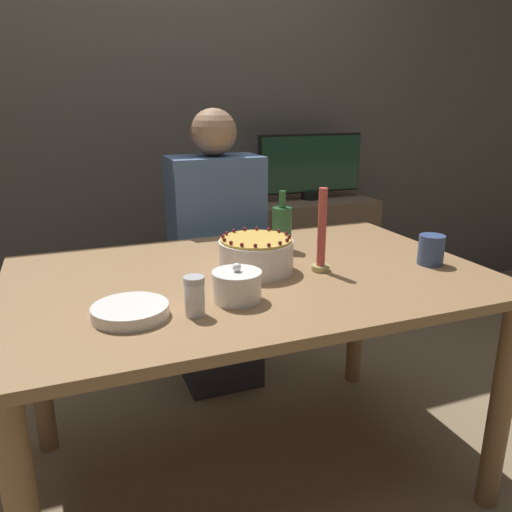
{
  "coord_description": "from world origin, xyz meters",
  "views": [
    {
      "loc": [
        -0.53,
        -1.4,
        1.28
      ],
      "look_at": [
        0.02,
        0.01,
        0.81
      ],
      "focal_mm": 35.0,
      "sensor_mm": 36.0,
      "label": 1
    }
  ],
  "objects_px": {
    "candle": "(322,238)",
    "tv_monitor": "(311,165)",
    "cake": "(256,255)",
    "sugar_bowl": "(237,286)",
    "bottle": "(282,227)",
    "person_man_blue_shirt": "(217,270)",
    "sugar_shaker": "(195,296)"
  },
  "relations": [
    {
      "from": "candle",
      "to": "tv_monitor",
      "type": "xyz_separation_m",
      "value": [
        0.59,
        1.21,
        0.07
      ]
    },
    {
      "from": "cake",
      "to": "sugar_bowl",
      "type": "height_order",
      "value": "cake"
    },
    {
      "from": "cake",
      "to": "bottle",
      "type": "height_order",
      "value": "bottle"
    },
    {
      "from": "bottle",
      "to": "tv_monitor",
      "type": "xyz_separation_m",
      "value": [
        0.6,
        0.95,
        0.09
      ]
    },
    {
      "from": "cake",
      "to": "sugar_bowl",
      "type": "relative_size",
      "value": 1.74
    },
    {
      "from": "bottle",
      "to": "cake",
      "type": "bearing_deg",
      "value": -132.34
    },
    {
      "from": "bottle",
      "to": "person_man_blue_shirt",
      "type": "bearing_deg",
      "value": 103.32
    },
    {
      "from": "sugar_bowl",
      "to": "tv_monitor",
      "type": "height_order",
      "value": "tv_monitor"
    },
    {
      "from": "cake",
      "to": "tv_monitor",
      "type": "relative_size",
      "value": 0.37
    },
    {
      "from": "cake",
      "to": "sugar_shaker",
      "type": "relative_size",
      "value": 2.3
    },
    {
      "from": "tv_monitor",
      "to": "bottle",
      "type": "bearing_deg",
      "value": -122.48
    },
    {
      "from": "sugar_shaker",
      "to": "tv_monitor",
      "type": "relative_size",
      "value": 0.16
    },
    {
      "from": "bottle",
      "to": "tv_monitor",
      "type": "relative_size",
      "value": 0.34
    },
    {
      "from": "person_man_blue_shirt",
      "to": "cake",
      "type": "bearing_deg",
      "value": 84.24
    },
    {
      "from": "sugar_bowl",
      "to": "person_man_blue_shirt",
      "type": "relative_size",
      "value": 0.11
    },
    {
      "from": "candle",
      "to": "tv_monitor",
      "type": "height_order",
      "value": "tv_monitor"
    },
    {
      "from": "sugar_shaker",
      "to": "bottle",
      "type": "distance_m",
      "value": 0.65
    },
    {
      "from": "bottle",
      "to": "candle",
      "type": "bearing_deg",
      "value": -86.32
    },
    {
      "from": "person_man_blue_shirt",
      "to": "candle",
      "type": "bearing_deg",
      "value": 99.88
    },
    {
      "from": "candle",
      "to": "bottle",
      "type": "bearing_deg",
      "value": 93.68
    },
    {
      "from": "person_man_blue_shirt",
      "to": "tv_monitor",
      "type": "bearing_deg",
      "value": -146.16
    },
    {
      "from": "person_man_blue_shirt",
      "to": "sugar_bowl",
      "type": "bearing_deg",
      "value": 76.81
    },
    {
      "from": "candle",
      "to": "tv_monitor",
      "type": "bearing_deg",
      "value": 64.24
    },
    {
      "from": "sugar_bowl",
      "to": "tv_monitor",
      "type": "bearing_deg",
      "value": 55.84
    },
    {
      "from": "cake",
      "to": "bottle",
      "type": "distance_m",
      "value": 0.27
    },
    {
      "from": "cake",
      "to": "candle",
      "type": "distance_m",
      "value": 0.21
    },
    {
      "from": "sugar_shaker",
      "to": "tv_monitor",
      "type": "bearing_deg",
      "value": 53.28
    },
    {
      "from": "sugar_bowl",
      "to": "bottle",
      "type": "bearing_deg",
      "value": 52.19
    },
    {
      "from": "bottle",
      "to": "tv_monitor",
      "type": "distance_m",
      "value": 1.13
    },
    {
      "from": "cake",
      "to": "bottle",
      "type": "relative_size",
      "value": 1.09
    },
    {
      "from": "sugar_shaker",
      "to": "bottle",
      "type": "height_order",
      "value": "bottle"
    },
    {
      "from": "sugar_shaker",
      "to": "person_man_blue_shirt",
      "type": "height_order",
      "value": "person_man_blue_shirt"
    }
  ]
}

